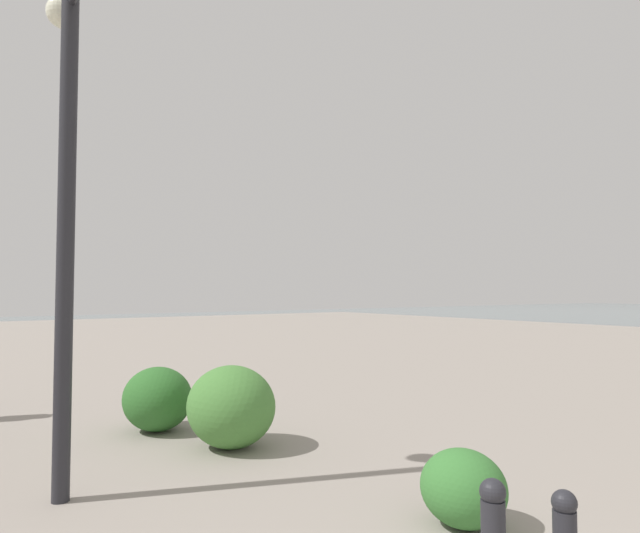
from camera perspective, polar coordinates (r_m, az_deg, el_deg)
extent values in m
cylinder|color=#232328|center=(5.04, -24.81, 2.30)|extent=(0.14, 0.14, 4.23)
cylinder|color=#232328|center=(5.57, -24.39, 23.43)|extent=(0.70, 0.06, 0.06)
sphere|color=#EAEACC|center=(5.92, -25.08, 22.69)|extent=(0.28, 0.28, 0.28)
sphere|color=#232328|center=(3.35, 23.93, -21.40)|extent=(0.13, 0.13, 0.13)
sphere|color=#232328|center=(3.05, 17.42, -21.34)|extent=(0.13, 0.13, 0.13)
ellipsoid|color=#2D6628|center=(7.22, -16.45, -12.99)|extent=(0.91, 0.82, 0.78)
ellipsoid|color=#387533|center=(4.44, 14.58, -21.27)|extent=(0.65, 0.59, 0.55)
ellipsoid|color=#477F38|center=(6.30, -9.18, -14.09)|extent=(1.05, 0.94, 0.89)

